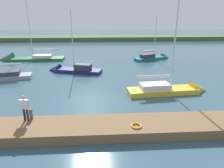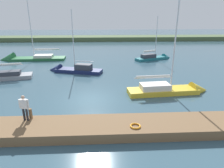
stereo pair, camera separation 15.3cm
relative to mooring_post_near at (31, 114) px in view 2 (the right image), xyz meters
The scene contains 10 objects.
ground_plane 5.87m from the mooring_post_near, 128.15° to the right, with size 200.00×200.00×0.00m, color #385666.
far_shoreline 50.60m from the mooring_post_near, 94.05° to the right, with size 180.00×8.00×2.40m, color #4C603D.
dock_pier 3.74m from the mooring_post_near, 166.24° to the left, with size 23.84×2.50×0.62m, color brown.
mooring_post_near is the anchor object (origin of this frame).
life_ring_buoy 6.75m from the mooring_post_near, 168.23° to the left, with size 0.66×0.66×0.10m, color orange.
sailboat_mid_channel 12.64m from the mooring_post_near, 154.25° to the right, with size 7.92×2.40×10.01m.
sailboat_outer_mooring 13.57m from the mooring_post_near, 92.49° to the right, with size 7.42×3.69×8.50m.
sailboat_behind_pier 23.10m from the mooring_post_near, 68.96° to the right, with size 10.77×2.86×12.15m.
sailboat_far_right 25.04m from the mooring_post_near, 123.48° to the right, with size 6.88×4.02×7.68m.
person_on_dock 0.72m from the mooring_post_near, 44.29° to the left, with size 0.64×0.28×1.70m.
Camera 2 is at (-1.09, 16.08, 6.87)m, focal length 31.29 mm.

